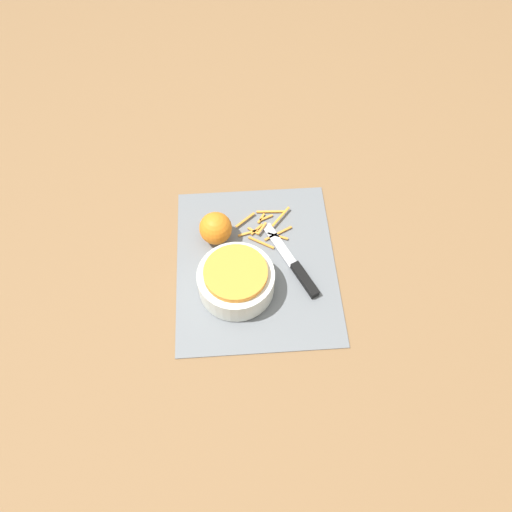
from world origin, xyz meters
The scene contains 6 objects.
ground_plane centered at (0.00, 0.00, 0.00)m, with size 4.00×4.00×0.00m, color olive.
cutting_board centered at (0.00, 0.00, 0.00)m, with size 0.43×0.36×0.01m.
bowl_speckled centered at (-0.06, 0.05, 0.04)m, with size 0.17×0.17×0.07m.
knife centered at (-0.03, -0.09, 0.01)m, with size 0.21×0.11×0.02m.
orange_left centered at (0.08, 0.09, 0.04)m, with size 0.08×0.08×0.08m.
peel_pile centered at (0.10, -0.03, 0.01)m, with size 0.12×0.14×0.01m.
Camera 1 is at (-0.60, 0.04, 0.98)m, focal length 35.00 mm.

